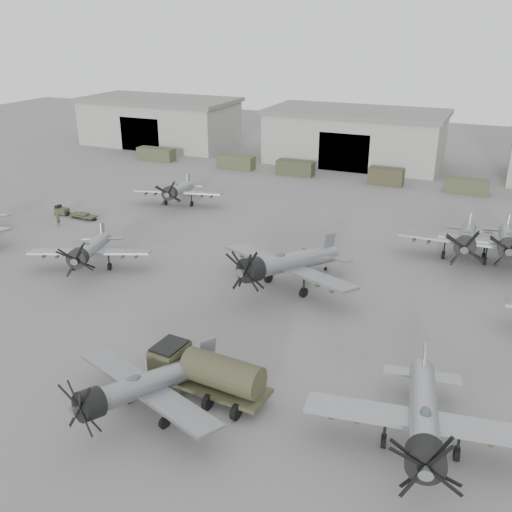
# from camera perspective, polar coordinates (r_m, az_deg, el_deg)

# --- Properties ---
(ground) EXTENTS (220.00, 220.00, 0.00)m
(ground) POSITION_cam_1_polar(r_m,az_deg,el_deg) (44.97, -10.64, -7.62)
(ground) COLOR #585856
(ground) RESTS_ON ground
(hangar_left) EXTENTS (29.00, 14.80, 8.70)m
(hangar_left) POSITION_cam_1_polar(r_m,az_deg,el_deg) (113.09, -9.60, 13.15)
(hangar_left) COLOR #ACACA1
(hangar_left) RESTS_ON ground
(hangar_center) EXTENTS (29.00, 14.80, 8.70)m
(hangar_center) POSITION_cam_1_polar(r_m,az_deg,el_deg) (98.06, 9.88, 11.71)
(hangar_center) COLOR #ACACA1
(hangar_center) RESTS_ON ground
(support_truck_1) EXTENTS (6.57, 2.20, 2.11)m
(support_truck_1) POSITION_cam_1_polar(r_m,az_deg,el_deg) (100.30, -9.95, 10.01)
(support_truck_1) COLOR #43472E
(support_truck_1) RESTS_ON ground
(support_truck_2) EXTENTS (6.07, 2.20, 2.15)m
(support_truck_2) POSITION_cam_1_polar(r_m,az_deg,el_deg) (93.03, -2.02, 9.37)
(support_truck_2) COLOR #434A30
(support_truck_2) RESTS_ON ground
(support_truck_3) EXTENTS (5.80, 2.20, 2.22)m
(support_truck_3) POSITION_cam_1_polar(r_m,az_deg,el_deg) (89.24, 3.95, 8.78)
(support_truck_3) COLOR #383E28
(support_truck_3) RESTS_ON ground
(support_truck_4) EXTENTS (4.97, 2.20, 2.43)m
(support_truck_4) POSITION_cam_1_polar(r_m,az_deg,el_deg) (85.70, 12.87, 7.76)
(support_truck_4) COLOR #3A3A26
(support_truck_4) RESTS_ON ground
(support_truck_5) EXTENTS (5.69, 2.20, 2.01)m
(support_truck_5) POSITION_cam_1_polar(r_m,az_deg,el_deg) (84.53, 20.36, 6.56)
(support_truck_5) COLOR #42452D
(support_truck_5) RESTS_ON ground
(aircraft_near_1) EXTENTS (11.60, 10.47, 4.67)m
(aircraft_near_1) POSITION_cam_1_polar(r_m,az_deg,el_deg) (35.48, -11.29, -12.64)
(aircraft_near_1) COLOR gray
(aircraft_near_1) RESTS_ON ground
(aircraft_near_2) EXTENTS (13.13, 11.82, 5.21)m
(aircraft_near_2) POSITION_cam_1_polar(r_m,az_deg,el_deg) (33.25, 16.42, -15.40)
(aircraft_near_2) COLOR #94979C
(aircraft_near_2) RESTS_ON ground
(aircraft_mid_1) EXTENTS (11.35, 10.28, 4.63)m
(aircraft_mid_1) POSITION_cam_1_polar(r_m,az_deg,el_deg) (56.33, -16.36, 0.59)
(aircraft_mid_1) COLOR gray
(aircraft_mid_1) RESTS_ON ground
(aircraft_mid_2) EXTENTS (13.81, 12.48, 5.59)m
(aircraft_mid_2) POSITION_cam_1_polar(r_m,az_deg,el_deg) (50.00, 2.90, -0.76)
(aircraft_mid_2) COLOR gray
(aircraft_mid_2) RESTS_ON ground
(aircraft_far_0) EXTENTS (11.52, 10.37, 4.59)m
(aircraft_far_0) POSITION_cam_1_polar(r_m,az_deg,el_deg) (74.14, -7.84, 6.53)
(aircraft_far_0) COLOR #979A9F
(aircraft_far_0) RESTS_ON ground
(aircraft_far_1) EXTENTS (13.01, 11.70, 5.22)m
(aircraft_far_1) POSITION_cam_1_polar(r_m,az_deg,el_deg) (59.56, 20.31, 1.55)
(aircraft_far_1) COLOR gray
(aircraft_far_1) RESTS_ON ground
(aircraft_extra_485) EXTENTS (13.01, 11.70, 5.22)m
(aircraft_extra_485) POSITION_cam_1_polar(r_m,az_deg,el_deg) (60.59, 23.87, 1.35)
(aircraft_extra_485) COLOR gray
(aircraft_extra_485) RESTS_ON ground
(fuel_tanker) EXTENTS (8.06, 3.25, 3.04)m
(fuel_tanker) POSITION_cam_1_polar(r_m,az_deg,el_deg) (36.94, -4.88, -11.39)
(fuel_tanker) COLOR #3C3C27
(fuel_tanker) RESTS_ON ground
(tug_trailer) EXTENTS (6.02, 1.44, 1.20)m
(tug_trailer) POSITION_cam_1_polar(r_m,az_deg,el_deg) (73.54, -18.10, 4.14)
(tug_trailer) COLOR #343A26
(tug_trailer) RESTS_ON ground
(ground_crew) EXTENTS (0.45, 0.66, 1.76)m
(ground_crew) POSITION_cam_1_polar(r_m,az_deg,el_deg) (70.34, -19.18, 3.55)
(ground_crew) COLOR #474A30
(ground_crew) RESTS_ON ground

